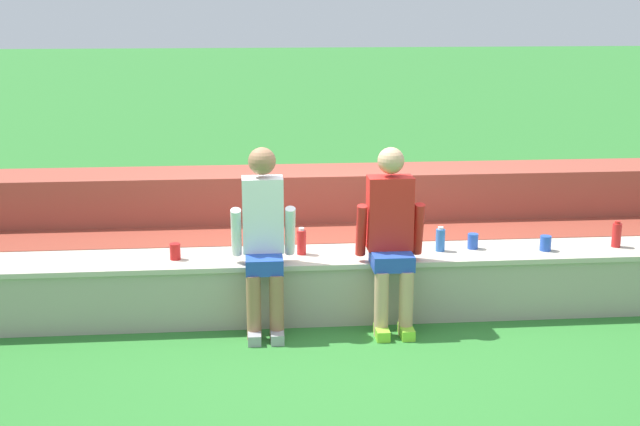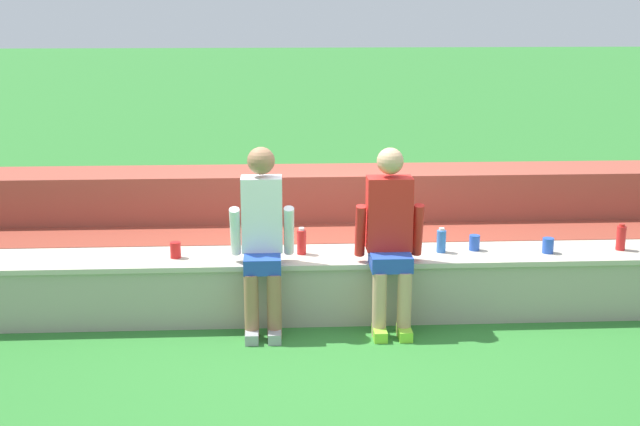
% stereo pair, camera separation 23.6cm
% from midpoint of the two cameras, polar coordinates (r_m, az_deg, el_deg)
% --- Properties ---
extents(ground_plane, '(80.00, 80.00, 0.00)m').
position_cam_midpoint_polar(ground_plane, '(6.76, 0.72, -7.64)').
color(ground_plane, '#2D752D').
extents(stone_seating_wall, '(9.74, 0.59, 0.52)m').
position_cam_midpoint_polar(stone_seating_wall, '(6.92, 0.49, -4.69)').
color(stone_seating_wall, '#A8A08E').
rests_on(stone_seating_wall, ground).
extents(brick_bleachers, '(13.16, 1.35, 0.90)m').
position_cam_midpoint_polar(brick_bleachers, '(8.15, -0.42, -1.02)').
color(brick_bleachers, brown).
rests_on(brick_bleachers, ground).
extents(person_left_of_center, '(0.49, 0.53, 1.43)m').
position_cam_midpoint_polar(person_left_of_center, '(6.48, -4.87, -1.56)').
color(person_left_of_center, '#996B4C').
rests_on(person_left_of_center, ground).
extents(person_center, '(0.53, 0.51, 1.42)m').
position_cam_midpoint_polar(person_center, '(6.54, 3.77, -1.42)').
color(person_center, tan).
rests_on(person_center, ground).
extents(water_bottle_mid_left, '(0.07, 0.07, 0.22)m').
position_cam_midpoint_polar(water_bottle_mid_left, '(7.40, 18.48, -1.40)').
color(water_bottle_mid_left, red).
rests_on(water_bottle_mid_left, stone_seating_wall).
extents(water_bottle_mid_right, '(0.07, 0.07, 0.20)m').
position_cam_midpoint_polar(water_bottle_mid_right, '(6.96, 7.14, -1.80)').
color(water_bottle_mid_right, blue).
rests_on(water_bottle_mid_right, stone_seating_wall).
extents(water_bottle_center_gap, '(0.07, 0.07, 0.22)m').
position_cam_midpoint_polar(water_bottle_center_gap, '(6.82, -2.24, -1.96)').
color(water_bottle_center_gap, red).
rests_on(water_bottle_center_gap, stone_seating_wall).
extents(plastic_cup_right_end, '(0.08, 0.08, 0.13)m').
position_cam_midpoint_polar(plastic_cup_right_end, '(6.81, -10.71, -2.57)').
color(plastic_cup_right_end, red).
rests_on(plastic_cup_right_end, stone_seating_wall).
extents(plastic_cup_middle, '(0.09, 0.09, 0.13)m').
position_cam_midpoint_polar(plastic_cup_middle, '(7.07, 9.31, -1.89)').
color(plastic_cup_middle, blue).
rests_on(plastic_cup_middle, stone_seating_wall).
extents(plastic_cup_left_end, '(0.09, 0.09, 0.12)m').
position_cam_midpoint_polar(plastic_cup_left_end, '(7.14, 14.03, -1.99)').
color(plastic_cup_left_end, blue).
rests_on(plastic_cup_left_end, stone_seating_wall).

